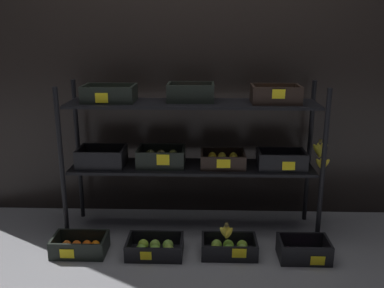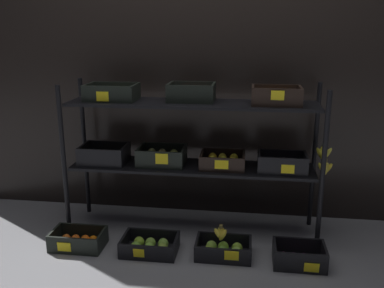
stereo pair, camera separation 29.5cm
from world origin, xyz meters
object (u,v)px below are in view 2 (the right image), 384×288
object	(u,v)px
crate_ground_center_apple_green	(223,250)
crate_ground_apple_green	(150,246)
crate_ground_tangerine	(78,241)
crate_ground_plum	(299,257)
banana_bunch_loose	(221,234)
display_rack	(191,136)

from	to	relation	value
crate_ground_center_apple_green	crate_ground_apple_green	bearing A→B (deg)	-178.33
crate_ground_apple_green	crate_ground_tangerine	bearing A→B (deg)	-179.81
crate_ground_center_apple_green	crate_ground_plum	size ratio (longest dim) A/B	1.12
crate_ground_apple_green	crate_ground_plum	bearing A→B (deg)	-1.45
crate_ground_plum	crate_ground_apple_green	bearing A→B (deg)	178.55
banana_bunch_loose	crate_ground_center_apple_green	bearing A→B (deg)	1.03
display_rack	crate_ground_center_apple_green	bearing A→B (deg)	-53.42
crate_ground_apple_green	banana_bunch_loose	bearing A→B (deg)	1.70
display_rack	banana_bunch_loose	distance (m)	0.70
crate_ground_tangerine	crate_ground_plum	size ratio (longest dim) A/B	1.09
crate_ground_plum	crate_ground_tangerine	bearing A→B (deg)	179.11
banana_bunch_loose	crate_ground_tangerine	bearing A→B (deg)	-179.08
crate_ground_tangerine	banana_bunch_loose	size ratio (longest dim) A/B	3.08
crate_ground_tangerine	banana_bunch_loose	xyz separation A→B (m)	(0.96, 0.02, 0.11)
display_rack	crate_ground_tangerine	xyz separation A→B (m)	(-0.72, -0.37, -0.66)
display_rack	banana_bunch_loose	bearing A→B (deg)	-55.52
display_rack	banana_bunch_loose	size ratio (longest dim) A/B	16.23
crate_ground_tangerine	crate_ground_plum	xyz separation A→B (m)	(1.46, -0.02, 0.00)
display_rack	crate_ground_center_apple_green	xyz separation A→B (m)	(0.26, -0.35, -0.66)
crate_ground_tangerine	crate_ground_center_apple_green	bearing A→B (deg)	0.92
crate_ground_apple_green	crate_ground_plum	xyz separation A→B (m)	(0.96, -0.02, 0.01)
display_rack	crate_ground_tangerine	distance (m)	1.04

